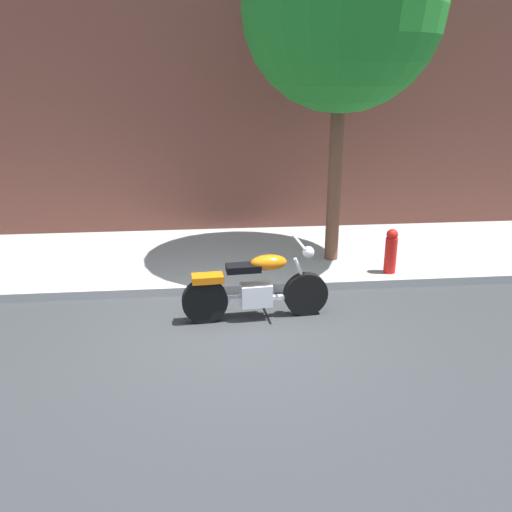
{
  "coord_description": "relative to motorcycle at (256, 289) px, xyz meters",
  "views": [
    {
      "loc": [
        -0.41,
        -6.75,
        3.45
      ],
      "look_at": [
        0.29,
        0.33,
        0.95
      ],
      "focal_mm": 38.05,
      "sensor_mm": 36.0,
      "label": 1
    }
  ],
  "objects": [
    {
      "name": "building_facade",
      "position": [
        -0.28,
        4.39,
        3.76
      ],
      "size": [
        20.02,
        0.5,
        8.43
      ],
      "primitive_type": "cube",
      "color": "brown",
      "rests_on": "ground"
    },
    {
      "name": "motorcycle",
      "position": [
        0.0,
        0.0,
        0.0
      ],
      "size": [
        2.11,
        0.7,
        1.14
      ],
      "color": "black",
      "rests_on": "ground"
    },
    {
      "name": "ground_plane",
      "position": [
        -0.28,
        -0.33,
        -0.46
      ],
      "size": [
        60.0,
        60.0,
        0.0
      ],
      "primitive_type": "plane",
      "color": "#303335"
    },
    {
      "name": "street_tree",
      "position": [
        1.57,
        2.04,
        3.83
      ],
      "size": [
        3.22,
        3.22,
        5.92
      ],
      "color": "brown",
      "rests_on": "ground"
    },
    {
      "name": "fire_hydrant",
      "position": [
        2.4,
        1.25,
        -0.0
      ],
      "size": [
        0.2,
        0.2,
        0.91
      ],
      "color": "red",
      "rests_on": "ground"
    },
    {
      "name": "sidewalk",
      "position": [
        -0.28,
        2.52,
        -0.39
      ],
      "size": [
        20.02,
        3.25,
        0.14
      ],
      "primitive_type": "cube",
      "color": "#A0A0A0",
      "rests_on": "ground"
    }
  ]
}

